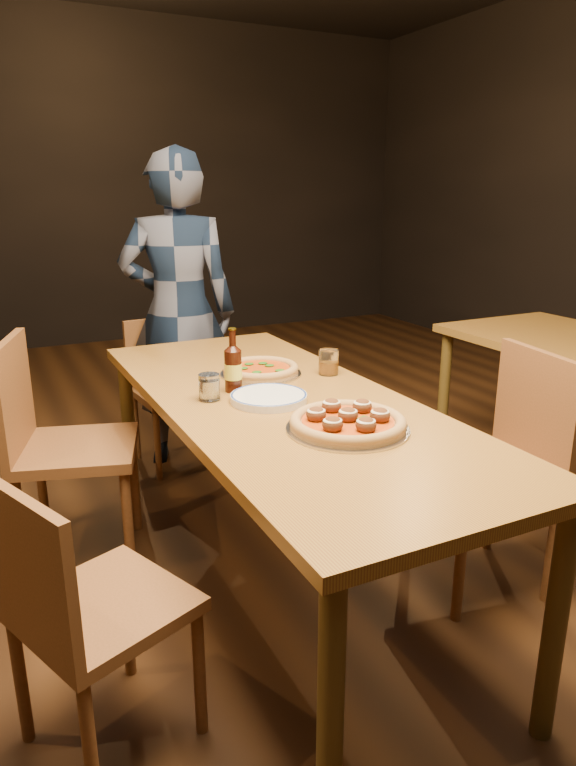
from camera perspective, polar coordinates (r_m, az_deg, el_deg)
name	(u,v)px	position (r m, az deg, el deg)	size (l,w,h in m)	color
ground	(282,585)	(2.56, -0.52, -17.57)	(9.00, 9.00, 0.00)	black
room_shell	(281,45)	(2.15, -0.67, 27.87)	(9.00, 9.00, 9.00)	black
table_main	(282,418)	(2.24, -0.57, -3.13)	(0.80, 2.00, 0.75)	brown
chair_main_nw	(104,604)	(1.81, -16.10, -18.44)	(0.39, 0.39, 0.84)	brown
chair_main_sw	(77,447)	(2.65, -18.32, -5.45)	(0.45, 0.45, 0.96)	brown
chair_main_e	(483,468)	(2.46, 16.97, -7.29)	(0.44, 0.44, 0.94)	brown
chair_end	(173,391)	(3.49, -10.20, -0.75)	(0.38, 0.38, 0.82)	brown
pizza_meatball	(348,422)	(1.94, 5.35, -3.46)	(0.37, 0.37, 0.07)	#B7B7BF
pizza_margherita	(261,369)	(2.51, -2.44, 1.22)	(0.32, 0.32, 0.04)	#B7B7BF
plate_stack	(269,398)	(2.19, -1.73, -1.32)	(0.26, 0.26, 0.03)	white
beer_bottle	(233,369)	(2.29, -4.91, 1.21)	(0.06, 0.06, 0.23)	black
water_glass	(209,387)	(2.21, -7.02, -0.36)	(0.07, 0.07, 0.09)	white
amber_glass	(329,362)	(2.51, 3.64, 1.87)	(0.08, 0.08, 0.10)	#A85E13
diner	(179,313)	(3.42, -9.69, 6.18)	(0.60, 0.40, 1.65)	black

